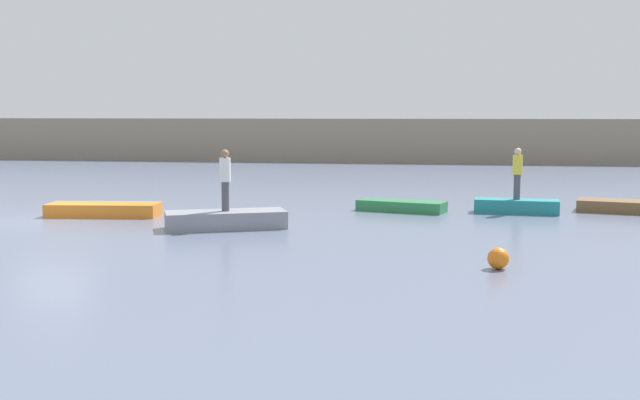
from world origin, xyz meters
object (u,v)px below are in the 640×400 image
(rowboat_brown, at_px, (635,207))
(person_white_shirt, at_px, (225,177))
(person_yellow_shirt, at_px, (517,171))
(rowboat_grey, at_px, (226,220))
(rowboat_green, at_px, (401,206))
(rowboat_orange, at_px, (104,210))
(rowboat_teal, at_px, (516,206))
(mooring_buoy, at_px, (498,258))

(rowboat_brown, relative_size, person_white_shirt, 2.07)
(person_yellow_shirt, xyz_separation_m, person_white_shirt, (-8.61, -4.79, 0.08))
(rowboat_brown, bearing_deg, rowboat_grey, -142.61)
(rowboat_grey, distance_m, rowboat_green, 6.72)
(rowboat_brown, bearing_deg, rowboat_orange, -154.76)
(person_white_shirt, bearing_deg, rowboat_green, 44.33)
(rowboat_teal, bearing_deg, rowboat_brown, 16.10)
(rowboat_orange, bearing_deg, rowboat_brown, 5.66)
(rowboat_teal, bearing_deg, person_yellow_shirt, 0.00)
(rowboat_green, bearing_deg, person_yellow_shirt, 16.98)
(rowboat_grey, height_order, rowboat_green, rowboat_grey)
(rowboat_orange, relative_size, rowboat_teal, 1.30)
(rowboat_green, bearing_deg, mooring_buoy, -59.31)
(rowboat_grey, bearing_deg, rowboat_orange, 134.22)
(rowboat_green, xyz_separation_m, rowboat_brown, (7.73, 0.83, 0.02))
(rowboat_orange, distance_m, person_yellow_shirt, 13.58)
(rowboat_grey, xyz_separation_m, rowboat_brown, (12.54, 5.53, -0.05))
(rowboat_green, bearing_deg, rowboat_teal, 16.98)
(person_yellow_shirt, bearing_deg, rowboat_teal, 0.00)
(rowboat_green, relative_size, rowboat_brown, 0.81)
(rowboat_grey, relative_size, rowboat_teal, 1.26)
(rowboat_grey, bearing_deg, mooring_buoy, -55.56)
(rowboat_grey, height_order, rowboat_brown, rowboat_grey)
(rowboat_teal, xyz_separation_m, person_white_shirt, (-8.61, -4.79, 1.26))
(rowboat_orange, distance_m, mooring_buoy, 13.77)
(rowboat_orange, distance_m, person_white_shirt, 5.20)
(rowboat_brown, distance_m, person_yellow_shirt, 4.18)
(mooring_buoy, bearing_deg, person_yellow_shirt, 82.57)
(person_white_shirt, bearing_deg, rowboat_teal, 29.07)
(rowboat_orange, height_order, rowboat_grey, rowboat_grey)
(rowboat_green, distance_m, person_yellow_shirt, 4.00)
(rowboat_green, xyz_separation_m, mooring_buoy, (2.55, -9.48, 0.05))
(mooring_buoy, bearing_deg, rowboat_brown, 63.34)
(person_yellow_shirt, distance_m, mooring_buoy, 9.73)
(rowboat_orange, bearing_deg, rowboat_teal, 5.94)
(rowboat_orange, xyz_separation_m, person_yellow_shirt, (13.24, 2.80, 1.20))
(rowboat_teal, bearing_deg, person_white_shirt, -145.52)
(rowboat_orange, bearing_deg, rowboat_green, 10.02)
(rowboat_teal, relative_size, rowboat_brown, 0.74)
(rowboat_green, bearing_deg, rowboat_orange, -148.37)
(person_white_shirt, bearing_deg, person_yellow_shirt, 29.07)
(rowboat_teal, relative_size, mooring_buoy, 5.87)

